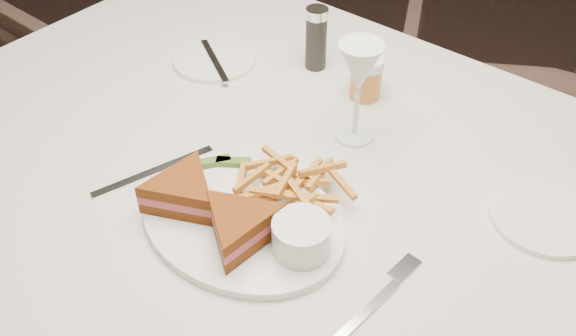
# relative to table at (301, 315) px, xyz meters

# --- Properties ---
(ground) EXTENTS (5.00, 5.00, 0.00)m
(ground) POSITION_rel_table_xyz_m (-0.32, 0.08, -0.38)
(ground) COLOR black
(ground) RESTS_ON ground
(table) EXTENTS (1.53, 1.13, 0.75)m
(table) POSITION_rel_table_xyz_m (0.00, 0.00, 0.00)
(table) COLOR silver
(table) RESTS_ON ground
(chair_far) EXTENTS (0.75, 0.72, 0.62)m
(chair_far) POSITION_rel_table_xyz_m (0.08, 1.00, -0.07)
(chair_far) COLOR #443129
(chair_far) RESTS_ON ground
(table_setting) EXTENTS (0.82, 0.65, 0.18)m
(table_setting) POSITION_rel_table_xyz_m (-0.01, -0.04, 0.41)
(table_setting) COLOR white
(table_setting) RESTS_ON table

